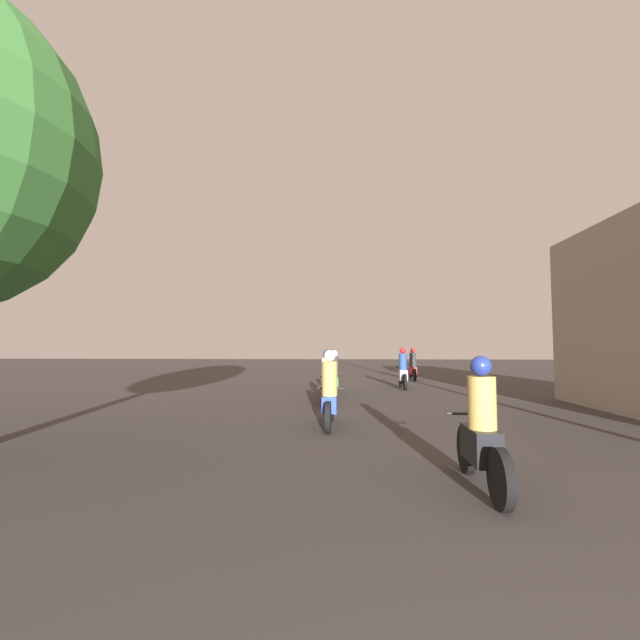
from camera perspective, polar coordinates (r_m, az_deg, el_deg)
name	(u,v)px	position (r m, az deg, el deg)	size (l,w,h in m)	color
motorcycle_black	(481,435)	(5.51, 20.70, -14.16)	(0.60, 1.92, 1.56)	black
motorcycle_blue	(330,396)	(9.13, 1.32, -10.07)	(0.60, 2.12, 1.60)	black
motorcycle_white	(327,382)	(12.82, 0.96, -8.27)	(0.60, 1.95, 1.58)	black
motorcycle_green	(334,377)	(15.06, 1.93, -7.59)	(0.60, 1.96, 1.55)	black
motorcycle_silver	(403,372)	(17.67, 10.98, -6.85)	(0.60, 2.06, 1.65)	black
motorcycle_red	(413,368)	(22.21, 12.26, -6.21)	(0.60, 1.98, 1.62)	black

